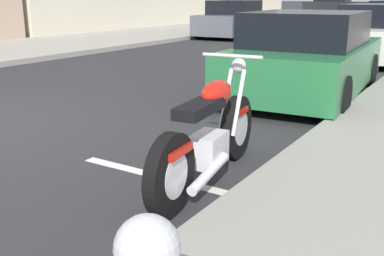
% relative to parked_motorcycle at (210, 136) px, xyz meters
% --- Properties ---
extents(sidewalk_far_curb, '(120.00, 5.00, 0.14)m').
position_rel_parked_motorcycle_xyz_m(sidewalk_far_curb, '(11.83, 10.35, -0.37)').
color(sidewalk_far_curb, gray).
rests_on(sidewalk_far_curb, ground).
extents(parking_stall_stripe, '(0.12, 2.20, 0.01)m').
position_rel_parked_motorcycle_xyz_m(parking_stall_stripe, '(-0.17, 0.30, -0.44)').
color(parking_stall_stripe, silver).
rests_on(parking_stall_stripe, ground).
extents(parked_motorcycle, '(2.16, 0.63, 1.14)m').
position_rel_parked_motorcycle_xyz_m(parked_motorcycle, '(0.00, 0.00, 0.00)').
color(parked_motorcycle, black).
rests_on(parked_motorcycle, ground).
extents(parked_car_behind_motorcycle, '(4.28, 2.14, 1.43)m').
position_rel_parked_motorcycle_xyz_m(parked_car_behind_motorcycle, '(4.25, 0.53, 0.23)').
color(parked_car_behind_motorcycle, '#236638').
rests_on(parked_car_behind_motorcycle, ground).
extents(parked_car_far_down_curb, '(4.42, 1.94, 1.47)m').
position_rel_parked_motorcycle_xyz_m(parked_car_far_down_curb, '(9.66, 0.40, 0.25)').
color(parked_car_far_down_curb, beige).
rests_on(parked_car_far_down_curb, ground).
extents(crossing_truck, '(2.29, 5.65, 1.95)m').
position_rel_parked_motorcycle_xyz_m(crossing_truck, '(29.56, 6.51, 0.47)').
color(crossing_truck, black).
rests_on(crossing_truck, ground).
extents(car_opposite_curb, '(4.20, 2.06, 1.49)m').
position_rel_parked_motorcycle_xyz_m(car_opposite_curb, '(13.93, 6.96, 0.26)').
color(car_opposite_curb, '#4C515B').
rests_on(car_opposite_curb, ground).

